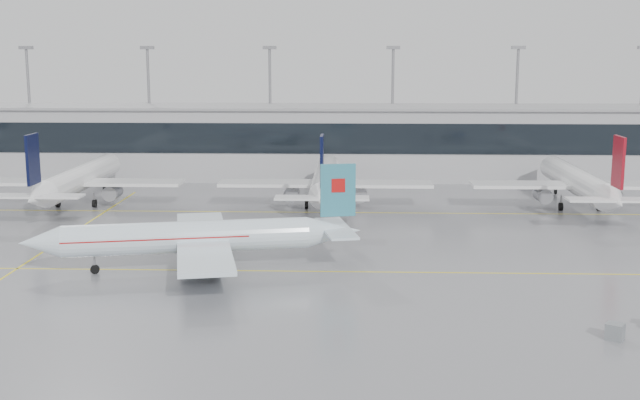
{
  "coord_description": "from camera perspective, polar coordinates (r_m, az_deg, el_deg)",
  "views": [
    {
      "loc": [
        3.18,
        -76.69,
        21.24
      ],
      "look_at": [
        0.0,
        12.0,
        5.0
      ],
      "focal_mm": 45.0,
      "sensor_mm": 36.0,
      "label": 1
    }
  ],
  "objects": [
    {
      "name": "terminal_roof",
      "position": [
        139.02,
        0.74,
        6.64
      ],
      "size": [
        182.0,
        16.0,
        0.4
      ],
      "primitive_type": "cube",
      "color": "gray",
      "rests_on": "ground"
    },
    {
      "name": "light_masts",
      "position": [
        144.94,
        0.8,
        7.25
      ],
      "size": [
        156.4,
        1.0,
        22.6
      ],
      "color": "gray",
      "rests_on": "ground"
    },
    {
      "name": "gse_unit",
      "position": [
        65.05,
        20.24,
        -8.77
      ],
      "size": [
        1.69,
        1.67,
        1.26
      ],
      "primitive_type": "cube",
      "rotation": [
        0.0,
        0.0,
        -0.58
      ],
      "color": "gray",
      "rests_on": "ground"
    },
    {
      "name": "terminal",
      "position": [
        139.56,
        0.74,
        4.1
      ],
      "size": [
        180.0,
        15.0,
        12.0
      ],
      "primitive_type": "cube",
      "color": "#A3A4A7",
      "rests_on": "ground"
    },
    {
      "name": "terminal_glass",
      "position": [
        131.89,
        0.66,
        4.39
      ],
      "size": [
        180.0,
        0.2,
        5.0
      ],
      "primitive_type": "cube",
      "color": "black",
      "rests_on": "ground"
    },
    {
      "name": "taxi_line_north",
      "position": [
        108.83,
        0.34,
        -0.88
      ],
      "size": [
        120.0,
        0.25,
        0.01
      ],
      "primitive_type": "cube",
      "color": "yellow",
      "rests_on": "ground"
    },
    {
      "name": "parked_jet_d",
      "position": [
        116.2,
        17.92,
        1.19
      ],
      "size": [
        29.64,
        36.96,
        11.72
      ],
      "rotation": [
        0.0,
        0.0,
        1.57
      ],
      "color": "white",
      "rests_on": "ground"
    },
    {
      "name": "parked_jet_c",
      "position": [
        111.8,
        0.4,
        1.35
      ],
      "size": [
        29.64,
        36.96,
        11.72
      ],
      "rotation": [
        0.0,
        0.0,
        1.57
      ],
      "color": "white",
      "rests_on": "ground"
    },
    {
      "name": "ground",
      "position": [
        79.64,
        -0.31,
        -5.1
      ],
      "size": [
        320.0,
        320.0,
        0.0
      ],
      "primitive_type": "plane",
      "color": "gray",
      "rests_on": "ground"
    },
    {
      "name": "air_canada_jet",
      "position": [
        80.61,
        -8.48,
        -2.66
      ],
      "size": [
        33.56,
        26.51,
        10.29
      ],
      "rotation": [
        0.0,
        0.0,
        3.35
      ],
      "color": "white",
      "rests_on": "ground"
    },
    {
      "name": "parked_jet_b",
      "position": [
        118.1,
        -16.84,
        1.39
      ],
      "size": [
        29.64,
        36.96,
        11.72
      ],
      "rotation": [
        0.0,
        0.0,
        1.57
      ],
      "color": "white",
      "rests_on": "ground"
    },
    {
      "name": "taxi_line_cross",
      "position": [
        99.79,
        -17.44,
        -2.4
      ],
      "size": [
        0.25,
        60.0,
        0.01
      ],
      "primitive_type": "cube",
      "color": "yellow",
      "rests_on": "ground"
    },
    {
      "name": "taxi_line_main",
      "position": [
        79.64,
        -0.31,
        -5.09
      ],
      "size": [
        120.0,
        0.25,
        0.01
      ],
      "primitive_type": "cube",
      "color": "yellow",
      "rests_on": "ground"
    }
  ]
}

